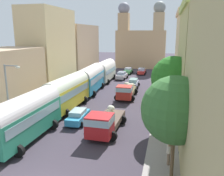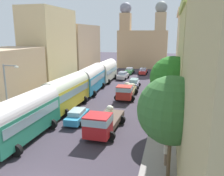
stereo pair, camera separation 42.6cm
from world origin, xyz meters
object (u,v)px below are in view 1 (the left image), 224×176
object	(u,v)px
parked_bus_1	(67,91)
parked_bus_3	(105,70)
parked_bus_2	(90,78)
pedestrian_0	(169,153)
parked_bus_0	(25,116)
car_0	(133,83)
car_4	(128,71)
cargo_truck_1	(126,91)
car_1	(142,71)
streetlamp_near	(9,95)
car_3	(122,75)
car_2	(78,116)
pedestrian_1	(167,92)
cargo_truck_0	(104,122)

from	to	relation	value
parked_bus_1	parked_bus_3	xyz separation A→B (m)	(-0.00, 18.00, -0.11)
parked_bus_2	parked_bus_3	distance (m)	9.00
pedestrian_0	parked_bus_0	bearing A→B (deg)	173.25
parked_bus_1	car_0	xyz separation A→B (m)	(6.24, 13.98, -1.59)
parked_bus_2	car_4	xyz separation A→B (m)	(3.03, 18.72, -1.59)
parked_bus_2	cargo_truck_1	size ratio (longest dim) A/B	1.35
car_1	car_4	size ratio (longest dim) A/B	1.02
cargo_truck_1	streetlamp_near	distance (m)	17.24
cargo_truck_1	car_1	xyz separation A→B (m)	(-0.07, 21.31, -0.45)
parked_bus_3	parked_bus_2	bearing A→B (deg)	-90.00
cargo_truck_1	car_3	world-z (taller)	cargo_truck_1
cargo_truck_1	car_2	bearing A→B (deg)	-107.76
parked_bus_3	pedestrian_1	xyz separation A→B (m)	(11.99, -10.29, -1.23)
parked_bus_0	car_1	xyz separation A→B (m)	(6.17, 36.82, -1.57)
parked_bus_0	car_3	world-z (taller)	parked_bus_0
parked_bus_3	car_4	bearing A→B (deg)	72.68
car_2	pedestrian_1	distance (m)	14.77
car_0	car_2	size ratio (longest dim) A/B	1.09
car_1	pedestrian_0	xyz separation A→B (m)	(6.13, -38.28, 0.31)
parked_bus_3	car_0	bearing A→B (deg)	-32.77
parked_bus_0	parked_bus_3	xyz separation A→B (m)	(-0.00, 27.00, -0.05)
parked_bus_0	cargo_truck_1	size ratio (longest dim) A/B	1.29
parked_bus_3	car_4	xyz separation A→B (m)	(3.03, 9.72, -1.50)
parked_bus_0	cargo_truck_0	bearing A→B (deg)	23.75
car_0	streetlamp_near	xyz separation A→B (m)	(-7.94, -22.53, 3.19)
parked_bus_2	parked_bus_3	bearing A→B (deg)	90.00
car_3	car_4	bearing A→B (deg)	88.01
parked_bus_1	pedestrian_1	xyz separation A→B (m)	(11.99, 7.71, -1.34)
cargo_truck_1	pedestrian_1	xyz separation A→B (m)	(5.74, 1.20, -0.15)
parked_bus_0	cargo_truck_1	distance (m)	16.76
parked_bus_2	streetlamp_near	xyz separation A→B (m)	(-1.70, -17.54, 1.61)
parked_bus_0	streetlamp_near	world-z (taller)	streetlamp_near
car_0	parked_bus_2	bearing A→B (deg)	-141.38
car_0	car_1	xyz separation A→B (m)	(-0.07, 13.84, -0.03)
parked_bus_2	car_2	bearing A→B (deg)	-77.38
pedestrian_1	cargo_truck_0	bearing A→B (deg)	-111.96
pedestrian_0	pedestrian_1	world-z (taller)	pedestrian_0
streetlamp_near	parked_bus_3	bearing A→B (deg)	86.33
parked_bus_3	car_3	distance (m)	4.34
cargo_truck_1	pedestrian_0	world-z (taller)	cargo_truck_1
car_2	streetlamp_near	xyz separation A→B (m)	(-4.60, -4.61, 3.24)
car_3	streetlamp_near	size ratio (longest dim) A/B	0.61
parked_bus_0	car_2	size ratio (longest dim) A/B	2.22
pedestrian_0	parked_bus_3	bearing A→B (deg)	113.37
cargo_truck_0	car_0	xyz separation A→B (m)	(-0.14, 20.17, -0.48)
car_1	streetlamp_near	distance (m)	37.34
parked_bus_3	car_1	size ratio (longest dim) A/B	2.12
parked_bus_2	cargo_truck_0	bearing A→B (deg)	-67.21
car_1	car_4	xyz separation A→B (m)	(-3.14, -0.10, 0.02)
pedestrian_0	cargo_truck_1	bearing A→B (deg)	109.64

